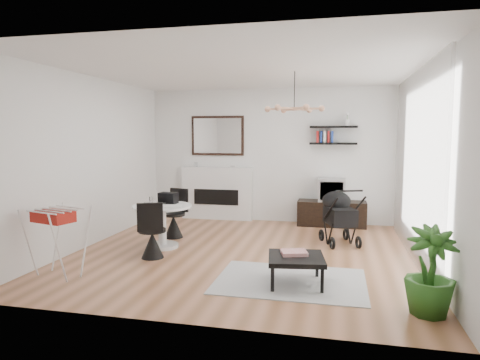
% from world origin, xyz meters
% --- Properties ---
extents(floor, '(5.00, 5.00, 0.00)m').
position_xyz_m(floor, '(0.00, 0.00, 0.00)').
color(floor, brown).
rests_on(floor, ground).
extents(ceiling, '(5.00, 5.00, 0.00)m').
position_xyz_m(ceiling, '(0.00, 0.00, 2.70)').
color(ceiling, white).
rests_on(ceiling, wall_back).
extents(wall_back, '(5.00, 0.00, 5.00)m').
position_xyz_m(wall_back, '(0.00, 2.50, 1.35)').
color(wall_back, white).
rests_on(wall_back, floor).
extents(wall_left, '(0.00, 5.00, 5.00)m').
position_xyz_m(wall_left, '(-2.50, 0.00, 1.35)').
color(wall_left, white).
rests_on(wall_left, floor).
extents(wall_right, '(0.00, 5.00, 5.00)m').
position_xyz_m(wall_right, '(2.50, 0.00, 1.35)').
color(wall_right, white).
rests_on(wall_right, floor).
extents(sheer_curtain, '(0.04, 3.60, 2.60)m').
position_xyz_m(sheer_curtain, '(2.40, 0.20, 1.35)').
color(sheer_curtain, white).
rests_on(sheer_curtain, wall_right).
extents(fireplace, '(1.50, 0.17, 2.16)m').
position_xyz_m(fireplace, '(-1.10, 2.42, 0.69)').
color(fireplace, white).
rests_on(fireplace, floor).
extents(shelf_lower, '(0.90, 0.25, 0.04)m').
position_xyz_m(shelf_lower, '(1.26, 2.37, 1.60)').
color(shelf_lower, black).
rests_on(shelf_lower, wall_back).
extents(shelf_upper, '(0.90, 0.25, 0.04)m').
position_xyz_m(shelf_upper, '(1.26, 2.37, 1.92)').
color(shelf_upper, black).
rests_on(shelf_upper, wall_back).
extents(pendant_lamp, '(0.90, 0.90, 0.10)m').
position_xyz_m(pendant_lamp, '(0.70, 0.30, 2.15)').
color(pendant_lamp, tan).
rests_on(pendant_lamp, ceiling).
extents(tv_console, '(1.30, 0.46, 0.49)m').
position_xyz_m(tv_console, '(1.26, 2.26, 0.24)').
color(tv_console, black).
rests_on(tv_console, floor).
extents(crt_tv, '(0.50, 0.44, 0.44)m').
position_xyz_m(crt_tv, '(1.25, 2.26, 0.71)').
color(crt_tv, '#B6B6B8').
rests_on(crt_tv, tv_console).
extents(dining_table, '(0.92, 0.92, 0.67)m').
position_xyz_m(dining_table, '(-1.32, 0.03, 0.44)').
color(dining_table, white).
rests_on(dining_table, floor).
extents(laptop, '(0.41, 0.32, 0.03)m').
position_xyz_m(laptop, '(-1.43, -0.01, 0.69)').
color(laptop, black).
rests_on(laptop, dining_table).
extents(black_bag, '(0.31, 0.21, 0.17)m').
position_xyz_m(black_bag, '(-1.29, 0.22, 0.76)').
color(black_bag, black).
rests_on(black_bag, dining_table).
extents(newspaper, '(0.41, 0.36, 0.01)m').
position_xyz_m(newspaper, '(-1.14, -0.06, 0.68)').
color(newspaper, white).
rests_on(newspaper, dining_table).
extents(drinking_glass, '(0.06, 0.06, 0.10)m').
position_xyz_m(drinking_glass, '(-1.57, 0.19, 0.72)').
color(drinking_glass, white).
rests_on(drinking_glass, dining_table).
extents(chair_far, '(0.42, 0.44, 0.84)m').
position_xyz_m(chair_far, '(-1.38, 0.70, 0.26)').
color(chair_far, black).
rests_on(chair_far, floor).
extents(chair_near, '(0.42, 0.44, 0.83)m').
position_xyz_m(chair_near, '(-1.22, -0.56, 0.26)').
color(chair_near, black).
rests_on(chair_near, floor).
extents(drying_rack, '(0.70, 0.67, 0.86)m').
position_xyz_m(drying_rack, '(-2.04, -1.55, 0.45)').
color(drying_rack, white).
rests_on(drying_rack, floor).
extents(stroller, '(0.70, 0.86, 0.95)m').
position_xyz_m(stroller, '(1.39, 0.91, 0.41)').
color(stroller, black).
rests_on(stroller, floor).
extents(rug, '(1.78, 1.29, 0.01)m').
position_xyz_m(rug, '(0.82, -1.11, 0.01)').
color(rug, '#AAAAAA').
rests_on(rug, floor).
extents(coffee_table, '(0.73, 0.73, 0.33)m').
position_xyz_m(coffee_table, '(0.89, -1.20, 0.31)').
color(coffee_table, black).
rests_on(coffee_table, rug).
extents(magazines, '(0.35, 0.31, 0.04)m').
position_xyz_m(magazines, '(0.86, -1.13, 0.36)').
color(magazines, red).
rests_on(magazines, coffee_table).
extents(potted_plant, '(0.57, 0.57, 0.88)m').
position_xyz_m(potted_plant, '(2.25, -1.76, 0.44)').
color(potted_plant, '#265919').
rests_on(potted_plant, floor).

